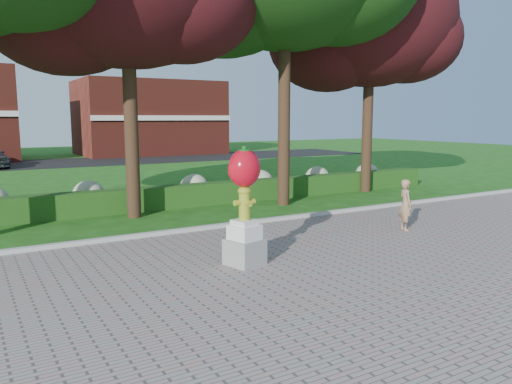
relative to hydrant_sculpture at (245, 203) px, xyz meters
The scene contains 10 objects.
ground 2.17m from the hydrant_sculpture, 20.14° to the left, with size 100.00×100.00×0.00m, color #1C4D13.
walkway 4.01m from the hydrant_sculpture, 65.59° to the right, with size 40.00×14.00×0.04m, color gray.
curb 4.12m from the hydrant_sculpture, 66.45° to the left, with size 40.00×0.18×0.15m, color #ADADA5.
lawn_hedge 7.79m from the hydrant_sculpture, 78.38° to the left, with size 24.00×0.70×0.80m, color #224915.
hydrangea_row 8.87m from the hydrant_sculpture, 76.06° to the left, with size 20.10×1.10×0.99m.
street 28.65m from the hydrant_sculpture, 86.88° to the left, with size 50.00×8.00×0.02m, color black.
building_right 35.91m from the hydrant_sculpture, 74.55° to the left, with size 12.00×8.00×6.40m, color maroon.
tree_far_right 13.46m from the hydrant_sculpture, 35.67° to the left, with size 7.88×6.72×10.21m.
hydrant_sculpture is the anchor object (origin of this frame).
woman 5.64m from the hydrant_sculpture, ahead, with size 0.53×0.35×1.46m, color #9E795A.
Camera 1 is at (-6.70, -9.77, 3.21)m, focal length 35.00 mm.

